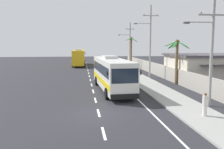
# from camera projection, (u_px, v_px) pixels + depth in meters

# --- Properties ---
(ground_plane) EXTENTS (160.00, 160.00, 0.00)m
(ground_plane) POSITION_uv_depth(u_px,v_px,m) (99.00, 114.00, 17.25)
(ground_plane) COLOR #28282D
(sidewalk_kerb) EXTENTS (3.20, 90.00, 0.14)m
(sidewalk_kerb) POSITION_uv_depth(u_px,v_px,m) (152.00, 86.00, 27.93)
(sidewalk_kerb) COLOR #999993
(sidewalk_kerb) RESTS_ON ground
(lane_markings) EXTENTS (3.93, 71.00, 0.01)m
(lane_markings) POSITION_uv_depth(u_px,v_px,m) (109.00, 81.00, 32.07)
(lane_markings) COLOR white
(lane_markings) RESTS_ON ground
(boundary_wall) EXTENTS (0.24, 60.00, 1.87)m
(boundary_wall) POSITION_uv_depth(u_px,v_px,m) (171.00, 74.00, 32.23)
(boundary_wall) COLOR #9E998E
(boundary_wall) RESTS_ON ground
(coach_bus_foreground) EXTENTS (3.42, 12.08, 3.62)m
(coach_bus_foreground) POSITION_uv_depth(u_px,v_px,m) (112.00, 73.00, 25.76)
(coach_bus_foreground) COLOR silver
(coach_bus_foreground) RESTS_ON ground
(coach_bus_far_lane) EXTENTS (3.11, 12.32, 3.79)m
(coach_bus_far_lane) POSITION_uv_depth(u_px,v_px,m) (79.00, 57.00, 55.45)
(coach_bus_far_lane) COLOR gold
(coach_bus_far_lane) RESTS_ON ground
(motorcycle_beside_bus) EXTENTS (0.56, 1.96, 1.62)m
(motorcycle_beside_bus) POSITION_uv_depth(u_px,v_px,m) (116.00, 73.00, 35.47)
(motorcycle_beside_bus) COLOR black
(motorcycle_beside_bus) RESTS_ON ground
(pedestrian_near_kerb) EXTENTS (0.36, 0.36, 1.56)m
(pedestrian_near_kerb) POSITION_uv_depth(u_px,v_px,m) (205.00, 104.00, 16.17)
(pedestrian_near_kerb) COLOR beige
(pedestrian_near_kerb) RESTS_ON sidewalk_kerb
(pedestrian_midwalk) EXTENTS (0.36, 0.36, 1.55)m
(pedestrian_midwalk) POSITION_uv_depth(u_px,v_px,m) (134.00, 69.00, 39.29)
(pedestrian_midwalk) COLOR gold
(pedestrian_midwalk) RESTS_ON sidewalk_kerb
(utility_pole_nearest) EXTENTS (3.62, 0.24, 8.56)m
(utility_pole_nearest) POSITION_uv_depth(u_px,v_px,m) (211.00, 48.00, 18.83)
(utility_pole_nearest) COLOR #9E9E99
(utility_pole_nearest) RESTS_ON ground
(utility_pole_mid) EXTENTS (3.56, 0.24, 10.32)m
(utility_pole_mid) POSITION_uv_depth(u_px,v_px,m) (150.00, 40.00, 34.49)
(utility_pole_mid) COLOR #9E9E99
(utility_pole_mid) RESTS_ON ground
(utility_pole_far) EXTENTS (3.38, 0.24, 9.28)m
(utility_pole_far) POSITION_uv_depth(u_px,v_px,m) (129.00, 44.00, 50.41)
(utility_pole_far) COLOR #9E9E99
(utility_pole_far) RESTS_ON ground
(palm_nearest) EXTENTS (3.28, 3.21, 5.45)m
(palm_nearest) POSITION_uv_depth(u_px,v_px,m) (177.00, 53.00, 29.41)
(palm_nearest) COLOR brown
(palm_nearest) RESTS_ON ground
(palm_second) EXTENTS (2.50, 2.68, 6.30)m
(palm_second) POSITION_uv_depth(u_px,v_px,m) (131.00, 48.00, 48.30)
(palm_second) COLOR brown
(palm_second) RESTS_ON ground
(roadside_building) EXTENTS (10.61, 8.79, 3.61)m
(roadside_building) POSITION_uv_depth(u_px,v_px,m) (211.00, 68.00, 31.90)
(roadside_building) COLOR beige
(roadside_building) RESTS_ON ground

